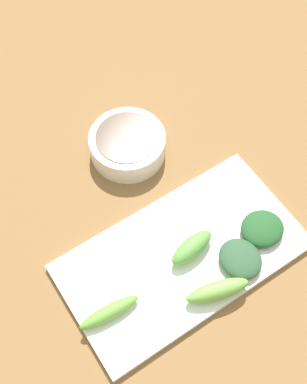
# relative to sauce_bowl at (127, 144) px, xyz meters

# --- Properties ---
(tabletop) EXTENTS (2.10, 2.10, 0.02)m
(tabletop) POSITION_rel_sauce_bowl_xyz_m (0.13, -0.03, -0.03)
(tabletop) COLOR brown
(tabletop) RESTS_ON ground
(sauce_bowl) EXTENTS (0.12, 0.12, 0.04)m
(sauce_bowl) POSITION_rel_sauce_bowl_xyz_m (0.00, 0.00, 0.00)
(sauce_bowl) COLOR silver
(sauce_bowl) RESTS_ON tabletop
(serving_plate) EXTENTS (0.18, 0.34, 0.01)m
(serving_plate) POSITION_rel_sauce_bowl_xyz_m (0.20, -0.03, -0.02)
(serving_plate) COLOR white
(serving_plate) RESTS_ON tabletop
(broccoli_stalk_0) EXTENTS (0.03, 0.09, 0.02)m
(broccoli_stalk_0) POSITION_rel_sauce_bowl_xyz_m (0.21, -0.16, -0.00)
(broccoli_stalk_0) COLOR #68A73E
(broccoli_stalk_0) RESTS_ON serving_plate
(broccoli_leafy_1) EXTENTS (0.06, 0.07, 0.02)m
(broccoli_leafy_1) POSITION_rel_sauce_bowl_xyz_m (0.23, 0.08, -0.00)
(broccoli_leafy_1) COLOR #225328
(broccoli_leafy_1) RESTS_ON serving_plate
(broccoli_leafy_2) EXTENTS (0.07, 0.06, 0.02)m
(broccoli_leafy_2) POSITION_rel_sauce_bowl_xyz_m (0.25, 0.03, -0.00)
(broccoli_leafy_2) COLOR #2F5435
(broccoli_leafy_2) RESTS_ON serving_plate
(broccoli_stalk_3) EXTENTS (0.04, 0.08, 0.03)m
(broccoli_stalk_3) POSITION_rel_sauce_bowl_xyz_m (0.20, -0.02, 0.00)
(broccoli_stalk_3) COLOR #62A248
(broccoli_stalk_3) RESTS_ON serving_plate
(broccoli_stalk_4) EXTENTS (0.05, 0.09, 0.03)m
(broccoli_stalk_4) POSITION_rel_sauce_bowl_xyz_m (0.27, -0.03, 0.00)
(broccoli_stalk_4) COLOR #76B24D
(broccoli_stalk_4) RESTS_ON serving_plate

